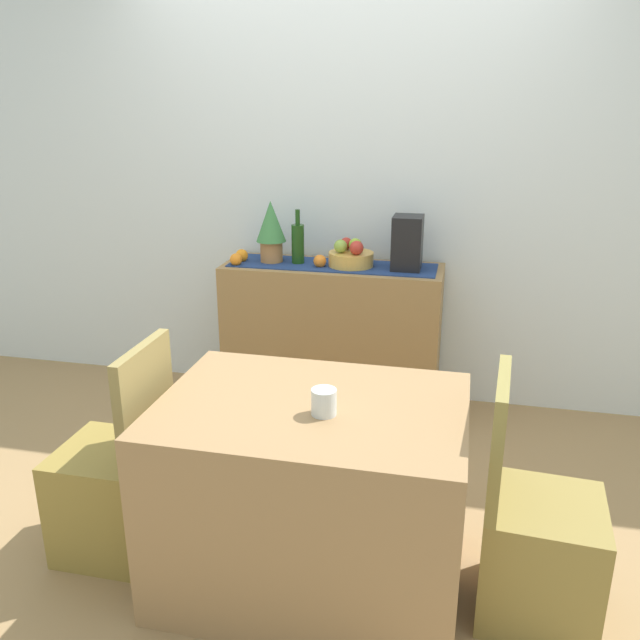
{
  "coord_description": "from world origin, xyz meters",
  "views": [
    {
      "loc": [
        0.7,
        -2.62,
        1.77
      ],
      "look_at": [
        0.03,
        0.34,
        0.73
      ],
      "focal_mm": 36.85,
      "sensor_mm": 36.0,
      "label": 1
    }
  ],
  "objects_px": {
    "sideboard_console": "(332,337)",
    "chair_near_window": "(117,490)",
    "coffee_cup": "(324,402)",
    "chair_by_corner": "(536,548)",
    "wine_bottle": "(298,243)",
    "dining_table": "(312,493)",
    "fruit_bowl": "(351,259)",
    "potted_plant": "(271,228)",
    "coffee_maker": "(407,243)"
  },
  "relations": [
    {
      "from": "coffee_maker",
      "to": "coffee_cup",
      "type": "height_order",
      "value": "coffee_maker"
    },
    {
      "from": "wine_bottle",
      "to": "chair_by_corner",
      "type": "height_order",
      "value": "wine_bottle"
    },
    {
      "from": "coffee_maker",
      "to": "chair_by_corner",
      "type": "distance_m",
      "value": 1.78
    },
    {
      "from": "potted_plant",
      "to": "chair_by_corner",
      "type": "relative_size",
      "value": 0.39
    },
    {
      "from": "potted_plant",
      "to": "chair_by_corner",
      "type": "height_order",
      "value": "potted_plant"
    },
    {
      "from": "coffee_maker",
      "to": "chair_near_window",
      "type": "bearing_deg",
      "value": -123.5
    },
    {
      "from": "dining_table",
      "to": "coffee_cup",
      "type": "bearing_deg",
      "value": -50.05
    },
    {
      "from": "sideboard_console",
      "to": "fruit_bowl",
      "type": "relative_size",
      "value": 4.92
    },
    {
      "from": "coffee_cup",
      "to": "chair_by_corner",
      "type": "height_order",
      "value": "chair_by_corner"
    },
    {
      "from": "fruit_bowl",
      "to": "chair_by_corner",
      "type": "relative_size",
      "value": 0.28
    },
    {
      "from": "coffee_maker",
      "to": "dining_table",
      "type": "height_order",
      "value": "coffee_maker"
    },
    {
      "from": "sideboard_console",
      "to": "fruit_bowl",
      "type": "bearing_deg",
      "value": 0.0
    },
    {
      "from": "dining_table",
      "to": "chair_by_corner",
      "type": "height_order",
      "value": "chair_by_corner"
    },
    {
      "from": "sideboard_console",
      "to": "coffee_cup",
      "type": "distance_m",
      "value": 1.64
    },
    {
      "from": "dining_table",
      "to": "chair_near_window",
      "type": "relative_size",
      "value": 1.21
    },
    {
      "from": "dining_table",
      "to": "coffee_cup",
      "type": "xyz_separation_m",
      "value": [
        0.06,
        -0.07,
        0.42
      ]
    },
    {
      "from": "sideboard_console",
      "to": "coffee_cup",
      "type": "relative_size",
      "value": 13.48
    },
    {
      "from": "fruit_bowl",
      "to": "coffee_maker",
      "type": "xyz_separation_m",
      "value": [
        0.31,
        0.0,
        0.1
      ]
    },
    {
      "from": "sideboard_console",
      "to": "dining_table",
      "type": "xyz_separation_m",
      "value": [
        0.24,
        -1.5,
        -0.06
      ]
    },
    {
      "from": "dining_table",
      "to": "wine_bottle",
      "type": "bearing_deg",
      "value": 106.29
    },
    {
      "from": "fruit_bowl",
      "to": "coffee_cup",
      "type": "height_order",
      "value": "fruit_bowl"
    },
    {
      "from": "sideboard_console",
      "to": "wine_bottle",
      "type": "relative_size",
      "value": 3.99
    },
    {
      "from": "chair_near_window",
      "to": "coffee_maker",
      "type": "bearing_deg",
      "value": 56.5
    },
    {
      "from": "fruit_bowl",
      "to": "coffee_cup",
      "type": "bearing_deg",
      "value": -83.06
    },
    {
      "from": "potted_plant",
      "to": "chair_near_window",
      "type": "relative_size",
      "value": 0.39
    },
    {
      "from": "sideboard_console",
      "to": "coffee_maker",
      "type": "xyz_separation_m",
      "value": [
        0.42,
        0.0,
        0.58
      ]
    },
    {
      "from": "sideboard_console",
      "to": "fruit_bowl",
      "type": "distance_m",
      "value": 0.49
    },
    {
      "from": "coffee_maker",
      "to": "sideboard_console",
      "type": "bearing_deg",
      "value": 180.0
    },
    {
      "from": "coffee_cup",
      "to": "chair_by_corner",
      "type": "xyz_separation_m",
      "value": [
        0.75,
        0.07,
        -0.52
      ]
    },
    {
      "from": "wine_bottle",
      "to": "chair_near_window",
      "type": "relative_size",
      "value": 0.35
    },
    {
      "from": "dining_table",
      "to": "fruit_bowl",
      "type": "bearing_deg",
      "value": 94.98
    },
    {
      "from": "wine_bottle",
      "to": "potted_plant",
      "type": "height_order",
      "value": "potted_plant"
    },
    {
      "from": "potted_plant",
      "to": "coffee_cup",
      "type": "bearing_deg",
      "value": -67.33
    },
    {
      "from": "wine_bottle",
      "to": "coffee_maker",
      "type": "relative_size",
      "value": 1.04
    },
    {
      "from": "chair_by_corner",
      "to": "sideboard_console",
      "type": "bearing_deg",
      "value": 124.98
    },
    {
      "from": "wine_bottle",
      "to": "potted_plant",
      "type": "bearing_deg",
      "value": 180.0
    },
    {
      "from": "potted_plant",
      "to": "coffee_maker",
      "type": "bearing_deg",
      "value": 0.0
    },
    {
      "from": "chair_near_window",
      "to": "chair_by_corner",
      "type": "xyz_separation_m",
      "value": [
        1.62,
        0.0,
        0.0
      ]
    },
    {
      "from": "coffee_cup",
      "to": "chair_by_corner",
      "type": "distance_m",
      "value": 0.91
    },
    {
      "from": "coffee_cup",
      "to": "chair_near_window",
      "type": "height_order",
      "value": "chair_near_window"
    },
    {
      "from": "sideboard_console",
      "to": "potted_plant",
      "type": "bearing_deg",
      "value": 180.0
    },
    {
      "from": "sideboard_console",
      "to": "dining_table",
      "type": "distance_m",
      "value": 1.52
    },
    {
      "from": "chair_near_window",
      "to": "coffee_cup",
      "type": "bearing_deg",
      "value": -4.77
    },
    {
      "from": "wine_bottle",
      "to": "sideboard_console",
      "type": "bearing_deg",
      "value": 0.0
    },
    {
      "from": "sideboard_console",
      "to": "chair_near_window",
      "type": "distance_m",
      "value": 1.61
    },
    {
      "from": "dining_table",
      "to": "chair_near_window",
      "type": "distance_m",
      "value": 0.82
    },
    {
      "from": "chair_near_window",
      "to": "chair_by_corner",
      "type": "height_order",
      "value": "same"
    },
    {
      "from": "coffee_cup",
      "to": "chair_by_corner",
      "type": "relative_size",
      "value": 0.1
    },
    {
      "from": "fruit_bowl",
      "to": "dining_table",
      "type": "relative_size",
      "value": 0.23
    },
    {
      "from": "dining_table",
      "to": "chair_near_window",
      "type": "height_order",
      "value": "chair_near_window"
    }
  ]
}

